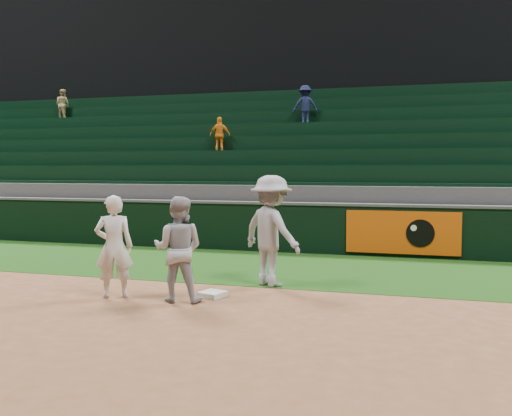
{
  "coord_description": "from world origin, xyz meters",
  "views": [
    {
      "loc": [
        3.49,
        -8.59,
        2.09
      ],
      "look_at": [
        0.25,
        2.3,
        1.3
      ],
      "focal_mm": 40.0,
      "sensor_mm": 36.0,
      "label": 1
    }
  ],
  "objects_px": {
    "first_baseman": "(114,247)",
    "baserunner": "(178,249)",
    "first_base": "(212,294)",
    "base_coach": "(271,231)"
  },
  "relations": [
    {
      "from": "first_base",
      "to": "first_baseman",
      "type": "distance_m",
      "value": 1.77
    },
    {
      "from": "first_base",
      "to": "base_coach",
      "type": "distance_m",
      "value": 1.61
    },
    {
      "from": "first_baseman",
      "to": "baserunner",
      "type": "distance_m",
      "value": 1.1
    },
    {
      "from": "base_coach",
      "to": "first_base",
      "type": "bearing_deg",
      "value": 88.61
    },
    {
      "from": "baserunner",
      "to": "base_coach",
      "type": "bearing_deg",
      "value": -133.73
    },
    {
      "from": "first_baseman",
      "to": "baserunner",
      "type": "height_order",
      "value": "first_baseman"
    },
    {
      "from": "first_base",
      "to": "base_coach",
      "type": "relative_size",
      "value": 0.19
    },
    {
      "from": "first_baseman",
      "to": "base_coach",
      "type": "distance_m",
      "value": 2.73
    },
    {
      "from": "first_base",
      "to": "first_baseman",
      "type": "xyz_separation_m",
      "value": [
        -1.5,
        -0.5,
        0.79
      ]
    },
    {
      "from": "first_baseman",
      "to": "base_coach",
      "type": "xyz_separation_m",
      "value": [
        2.2,
        1.6,
        0.16
      ]
    }
  ]
}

